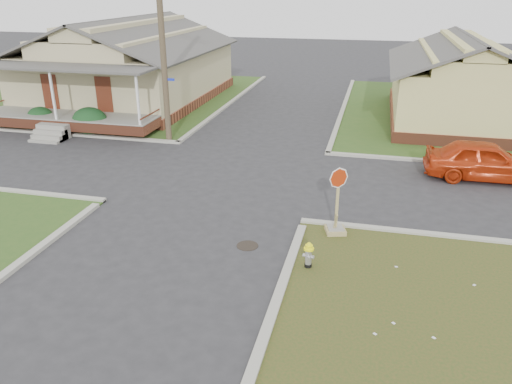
% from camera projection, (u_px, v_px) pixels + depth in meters
% --- Properties ---
extents(ground, '(120.00, 120.00, 0.00)m').
position_uv_depth(ground, '(183.00, 230.00, 15.60)').
color(ground, '#29292C').
rests_on(ground, ground).
extents(verge_far_left, '(19.00, 19.00, 0.05)m').
position_uv_depth(verge_far_left, '(102.00, 95.00, 34.55)').
color(verge_far_left, '#2E4E1C').
rests_on(verge_far_left, ground).
extents(curbs, '(80.00, 40.00, 0.12)m').
position_uv_depth(curbs, '(229.00, 175.00, 20.08)').
color(curbs, '#A3A294').
rests_on(curbs, ground).
extents(manhole, '(0.64, 0.64, 0.01)m').
position_uv_depth(manhole, '(247.00, 246.00, 14.67)').
color(manhole, black).
rests_on(manhole, ground).
extents(corner_house, '(10.10, 15.50, 5.30)m').
position_uv_depth(corner_house, '(130.00, 66.00, 31.85)').
color(corner_house, brown).
rests_on(corner_house, ground).
extents(side_house_yellow, '(7.60, 11.60, 4.70)m').
position_uv_depth(side_house_yellow, '(462.00, 81.00, 27.39)').
color(side_house_yellow, brown).
rests_on(side_house_yellow, ground).
extents(utility_pole, '(1.80, 0.28, 9.00)m').
position_uv_depth(utility_pole, '(162.00, 43.00, 22.70)').
color(utility_pole, '#3B3022').
rests_on(utility_pole, ground).
extents(fire_hydrant, '(0.28, 0.28, 0.74)m').
position_uv_depth(fire_hydrant, '(309.00, 253.00, 13.34)').
color(fire_hydrant, black).
rests_on(fire_hydrant, ground).
extents(stop_sign, '(0.60, 0.59, 2.13)m').
position_uv_depth(stop_sign, '(336.00, 219.00, 15.18)').
color(stop_sign, '#9D9055').
rests_on(stop_sign, ground).
extents(red_sedan, '(4.56, 1.90, 1.54)m').
position_uv_depth(red_sedan, '(485.00, 160.00, 19.43)').
color(red_sedan, red).
rests_on(red_sedan, ground).
extents(hedge_left, '(1.45, 1.19, 1.11)m').
position_uv_depth(hedge_left, '(41.00, 117.00, 26.37)').
color(hedge_left, '#163E1D').
rests_on(hedge_left, verge_far_left).
extents(hedge_right, '(1.63, 1.34, 1.25)m').
position_uv_depth(hedge_right, '(90.00, 121.00, 25.39)').
color(hedge_right, '#163E1D').
rests_on(hedge_right, verge_far_left).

